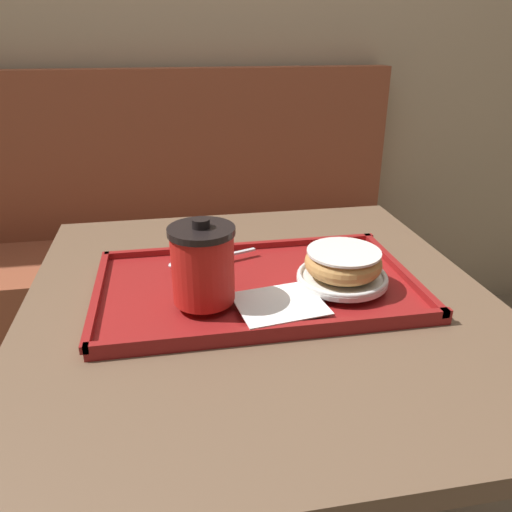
% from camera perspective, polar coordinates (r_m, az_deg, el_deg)
% --- Properties ---
extents(wall_behind, '(8.00, 0.05, 2.40)m').
position_cam_1_polar(wall_behind, '(1.82, -6.65, 27.07)').
color(wall_behind, tan).
rests_on(wall_behind, ground_plane).
extents(booth_bench, '(1.56, 0.44, 1.00)m').
position_cam_1_polar(booth_bench, '(1.77, -9.45, -2.65)').
color(booth_bench, brown).
rests_on(booth_bench, ground_plane).
extents(cafe_table, '(0.77, 0.82, 0.71)m').
position_cam_1_polar(cafe_table, '(0.93, 0.46, -14.15)').
color(cafe_table, brown).
rests_on(cafe_table, ground_plane).
extents(serving_tray, '(0.53, 0.32, 0.02)m').
position_cam_1_polar(serving_tray, '(0.84, 0.00, -3.53)').
color(serving_tray, maroon).
rests_on(serving_tray, cafe_table).
extents(napkin_paper, '(0.14, 0.13, 0.00)m').
position_cam_1_polar(napkin_paper, '(0.76, 2.71, -5.42)').
color(napkin_paper, white).
rests_on(napkin_paper, serving_tray).
extents(coffee_cup_front, '(0.10, 0.10, 0.13)m').
position_cam_1_polar(coffee_cup_front, '(0.75, -6.10, -0.89)').
color(coffee_cup_front, red).
rests_on(coffee_cup_front, serving_tray).
extents(plate_with_chocolate_donut, '(0.15, 0.15, 0.01)m').
position_cam_1_polar(plate_with_chocolate_donut, '(0.83, 9.80, -2.37)').
color(plate_with_chocolate_donut, white).
rests_on(plate_with_chocolate_donut, serving_tray).
extents(donut_chocolate_glazed, '(0.13, 0.13, 0.04)m').
position_cam_1_polar(donut_chocolate_glazed, '(0.82, 9.93, -0.67)').
color(donut_chocolate_glazed, tan).
rests_on(donut_chocolate_glazed, plate_with_chocolate_donut).
extents(spoon, '(0.17, 0.07, 0.01)m').
position_cam_1_polar(spoon, '(0.89, -7.19, -0.61)').
color(spoon, silver).
rests_on(spoon, serving_tray).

